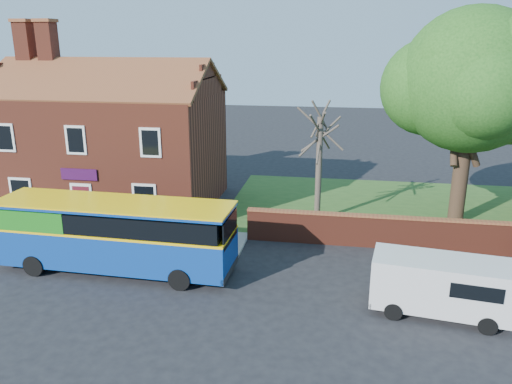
# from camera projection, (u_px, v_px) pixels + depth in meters

# --- Properties ---
(ground) EXTENTS (120.00, 120.00, 0.00)m
(ground) POSITION_uv_depth(u_px,v_px,m) (161.00, 306.00, 18.55)
(ground) COLOR black
(ground) RESTS_ON ground
(pavement) EXTENTS (18.00, 3.50, 0.12)m
(pavement) POSITION_uv_depth(u_px,v_px,m) (68.00, 235.00, 25.08)
(pavement) COLOR gray
(pavement) RESTS_ON ground
(kerb) EXTENTS (18.00, 0.15, 0.14)m
(kerb) POSITION_uv_depth(u_px,v_px,m) (48.00, 249.00, 23.43)
(kerb) COLOR slate
(kerb) RESTS_ON ground
(grass_strip) EXTENTS (26.00, 12.00, 0.04)m
(grass_strip) POSITION_uv_depth(u_px,v_px,m) (454.00, 212.00, 28.73)
(grass_strip) COLOR #426B28
(grass_strip) RESTS_ON ground
(shop_building) EXTENTS (12.30, 8.13, 10.50)m
(shop_building) POSITION_uv_depth(u_px,v_px,m) (112.00, 147.00, 29.54)
(shop_building) COLOR maroon
(shop_building) RESTS_ON ground
(boundary_wall) EXTENTS (22.00, 0.38, 1.60)m
(boundary_wall) POSITION_uv_depth(u_px,v_px,m) (484.00, 237.00, 22.84)
(boundary_wall) COLOR maroon
(boundary_wall) RESTS_ON ground
(bus) EXTENTS (10.11, 2.83, 3.06)m
(bus) POSITION_uv_depth(u_px,v_px,m) (108.00, 232.00, 21.01)
(bus) COLOR #0D3A92
(bus) RESTS_ON ground
(van_near) EXTENTS (5.00, 2.56, 2.10)m
(van_near) POSITION_uv_depth(u_px,v_px,m) (441.00, 284.00, 17.67)
(van_near) COLOR silver
(van_near) RESTS_ON ground
(large_tree) EXTENTS (9.16, 7.25, 11.17)m
(large_tree) POSITION_uv_depth(u_px,v_px,m) (472.00, 85.00, 25.14)
(large_tree) COLOR black
(large_tree) RESTS_ON ground
(bare_tree) EXTENTS (2.33, 2.78, 6.22)m
(bare_tree) POSITION_uv_depth(u_px,v_px,m) (319.00, 164.00, 26.38)
(bare_tree) COLOR #4C4238
(bare_tree) RESTS_ON ground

